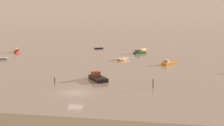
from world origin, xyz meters
TOP-DOWN VIEW (x-y plane):
  - ground_plane at (0.00, 0.00)m, footprint 800.00×800.00m
  - sailboat_moored_0 at (-32.34, 44.84)m, footprint 2.95×5.49m
  - rowboat_moored_1 at (-8.80, 57.62)m, footprint 3.51×2.62m
  - motorboat_moored_0 at (1.22, 10.67)m, footprint 5.23×6.15m
  - rowboat_moored_2 at (6.12, 56.71)m, footprint 2.95×4.92m
  - rowboat_moored_3 at (-30.39, 30.34)m, footprint 4.88×3.27m
  - motorboat_moored_1 at (5.53, 48.38)m, footprint 4.38×4.13m
  - motorboat_moored_2 at (14.80, 30.41)m, footprint 4.59×4.77m
  - rowboat_moored_4 at (2.64, 35.81)m, footprint 3.55×4.93m
  - mooring_post_near at (12.73, 5.67)m, footprint 0.22×0.22m
  - mooring_post_left at (-5.71, 5.93)m, footprint 0.22×0.22m

SIDE VIEW (x-z plane):
  - ground_plane at x=0.00m, z-range 0.00..0.00m
  - rowboat_moored_1 at x=-8.80m, z-range -0.12..0.41m
  - rowboat_moored_3 at x=-30.39m, z-range -0.17..0.56m
  - rowboat_moored_2 at x=6.12m, z-range -0.17..0.57m
  - rowboat_moored_4 at x=2.64m, z-range -0.17..0.57m
  - sailboat_moored_0 at x=-32.34m, z-range -2.69..3.20m
  - motorboat_moored_1 at x=5.53m, z-range -0.59..1.11m
  - motorboat_moored_2 at x=14.80m, z-range -0.65..1.22m
  - motorboat_moored_0 at x=1.22m, z-range -0.80..1.50m
  - mooring_post_left at x=-5.71m, z-range -0.08..1.26m
  - mooring_post_near at x=12.73m, z-range -0.14..1.79m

